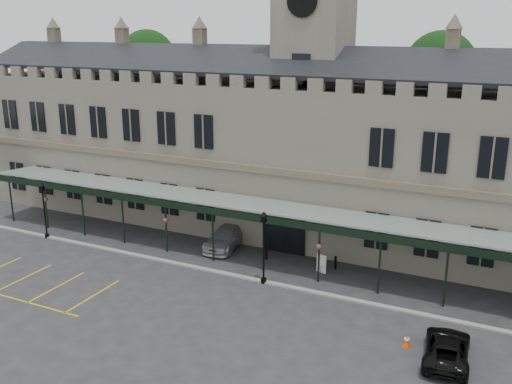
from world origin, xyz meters
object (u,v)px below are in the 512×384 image
at_px(clock_tower, 313,69).
at_px(traffic_cone, 407,341).
at_px(lamp_post_mid, 264,241).
at_px(sign_board, 321,264).
at_px(car_van, 447,349).
at_px(station_building, 310,155).
at_px(car_taxi, 226,237).
at_px(lamp_post_left, 44,205).

height_order(clock_tower, traffic_cone, clock_tower).
relative_size(lamp_post_mid, sign_board, 3.83).
bearing_deg(sign_board, traffic_cone, -29.18).
xyz_separation_m(sign_board, car_van, (9.31, -7.38, 0.02)).
xyz_separation_m(traffic_cone, sign_board, (-7.25, 6.98, 0.30)).
distance_m(station_building, car_taxi, 9.35).
relative_size(sign_board, car_van, 0.28).
xyz_separation_m(station_building, clock_tower, (0.00, 0.09, 6.64)).
distance_m(station_building, clock_tower, 6.64).
relative_size(sign_board, car_taxi, 0.25).
xyz_separation_m(lamp_post_left, sign_board, (22.01, 3.22, -2.10)).
bearing_deg(car_van, clock_tower, -53.83).
distance_m(lamp_post_left, traffic_cone, 29.60).
bearing_deg(lamp_post_mid, lamp_post_left, 179.99).
bearing_deg(car_van, car_taxi, -31.82).
distance_m(sign_board, car_taxi, 8.27).
bearing_deg(car_taxi, car_van, -31.91).
bearing_deg(traffic_cone, lamp_post_mid, 159.62).
bearing_deg(car_taxi, traffic_cone, -33.76).
bearing_deg(lamp_post_left, traffic_cone, -7.32).
xyz_separation_m(station_building, lamp_post_mid, (0.83, -10.47, -3.51)).
relative_size(clock_tower, lamp_post_left, 5.38).
bearing_deg(lamp_post_left, station_building, 29.75).
bearing_deg(traffic_cone, clock_tower, 127.39).
height_order(traffic_cone, car_van, car_van).
xyz_separation_m(clock_tower, traffic_cone, (10.94, -14.32, -12.77)).
distance_m(sign_board, car_van, 11.88).
bearing_deg(station_building, sign_board, -62.99).
xyz_separation_m(lamp_post_mid, traffic_cone, (10.12, -3.76, -2.62)).
xyz_separation_m(clock_tower, sign_board, (3.69, -7.33, -12.48)).
bearing_deg(car_taxi, lamp_post_left, -167.16).
xyz_separation_m(sign_board, car_taxi, (-8.16, 1.34, 0.13)).
relative_size(traffic_cone, sign_board, 0.53).
bearing_deg(car_van, traffic_cone, -16.18).
distance_m(lamp_post_left, sign_board, 22.35).
bearing_deg(car_taxi, sign_board, -14.70).
bearing_deg(station_building, car_van, -48.37).
bearing_deg(traffic_cone, car_van, -10.89).
relative_size(station_building, lamp_post_left, 13.01).
bearing_deg(lamp_post_left, car_van, -7.56).
distance_m(clock_tower, sign_board, 14.94).
bearing_deg(sign_board, station_building, 131.77).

